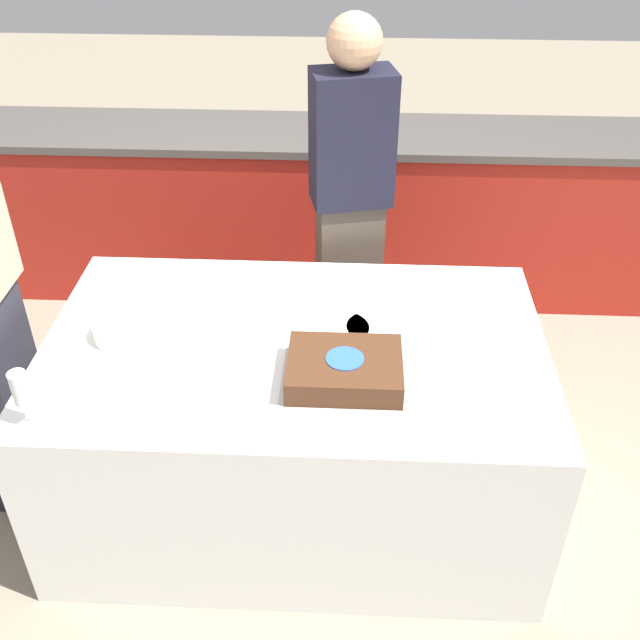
% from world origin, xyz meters
% --- Properties ---
extents(ground_plane, '(14.00, 14.00, 0.00)m').
position_xyz_m(ground_plane, '(0.00, 0.00, 0.00)').
color(ground_plane, gray).
extents(back_counter, '(4.40, 0.58, 0.92)m').
position_xyz_m(back_counter, '(0.00, 1.63, 0.46)').
color(back_counter, '#A82319').
rests_on(back_counter, ground_plane).
extents(dining_table, '(1.77, 1.10, 0.77)m').
position_xyz_m(dining_table, '(0.00, 0.00, 0.39)').
color(dining_table, white).
rests_on(dining_table, ground_plane).
extents(cake, '(0.41, 0.33, 0.09)m').
position_xyz_m(cake, '(0.18, -0.20, 0.82)').
color(cake, '#B7B2AD').
rests_on(cake, dining_table).
extents(plate_stack, '(0.21, 0.21, 0.06)m').
position_xyz_m(plate_stack, '(-0.61, 0.01, 0.80)').
color(plate_stack, white).
rests_on(plate_stack, dining_table).
extents(wine_glass, '(0.07, 0.07, 0.20)m').
position_xyz_m(wine_glass, '(-0.78, -0.45, 0.90)').
color(wine_glass, white).
rests_on(wine_glass, dining_table).
extents(side_plate_near_cake, '(0.20, 0.20, 0.00)m').
position_xyz_m(side_plate_near_cake, '(0.16, 0.09, 0.77)').
color(side_plate_near_cake, white).
rests_on(side_plate_near_cake, dining_table).
extents(side_plate_right_edge, '(0.20, 0.20, 0.00)m').
position_xyz_m(side_plate_right_edge, '(0.28, 0.10, 0.77)').
color(side_plate_right_edge, white).
rests_on(side_plate_right_edge, dining_table).
extents(person_cutting_cake, '(0.36, 0.27, 1.70)m').
position_xyz_m(person_cutting_cake, '(0.18, 0.77, 0.90)').
color(person_cutting_cake, '#4C4238').
rests_on(person_cutting_cake, ground_plane).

